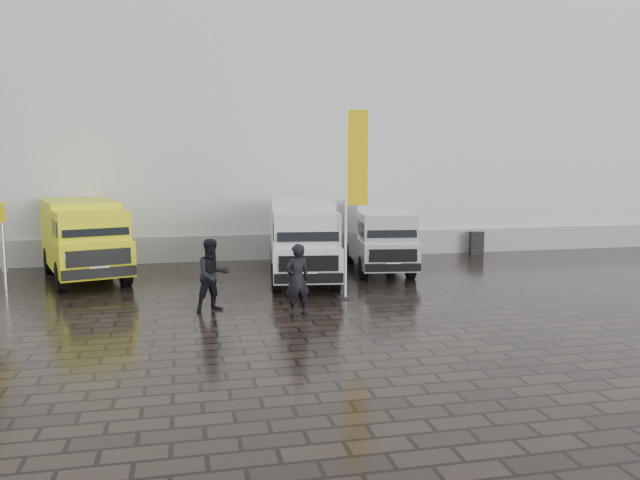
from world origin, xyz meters
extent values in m
plane|color=black|center=(0.00, 0.00, 0.00)|extent=(120.00, 120.00, 0.00)
cube|color=silver|center=(2.00, 16.00, 6.00)|extent=(44.00, 16.00, 12.00)
cube|color=gray|center=(2.00, 7.95, 0.50)|extent=(44.00, 0.15, 1.00)
cylinder|color=silver|center=(-10.17, 3.61, 1.25)|extent=(0.10, 0.10, 2.51)
cylinder|color=black|center=(-0.42, 0.43, 0.02)|extent=(0.50, 0.50, 0.04)
cylinder|color=white|center=(-0.42, 0.43, 2.76)|extent=(0.07, 0.07, 5.51)
cube|color=gold|center=(-0.09, 0.43, 3.97)|extent=(0.60, 0.03, 2.65)
cube|color=black|center=(7.17, 7.52, 0.47)|extent=(0.70, 0.70, 0.93)
imported|color=black|center=(-2.14, -1.26, 0.92)|extent=(0.75, 0.58, 1.83)
imported|color=black|center=(-4.19, -0.30, 0.95)|extent=(1.12, 1.00, 1.89)
camera|label=1|loc=(-4.92, -16.45, 3.90)|focal=35.00mm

